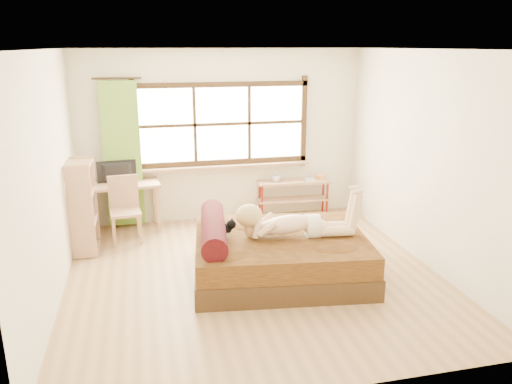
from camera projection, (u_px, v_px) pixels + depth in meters
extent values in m
plane|color=#9E754C|center=(254.00, 275.00, 6.19)|extent=(4.50, 4.50, 0.00)
plane|color=white|center=(253.00, 49.00, 5.43)|extent=(4.50, 4.50, 0.00)
plane|color=silver|center=(222.00, 136.00, 7.91)|extent=(4.50, 0.00, 4.50)
plane|color=silver|center=(320.00, 240.00, 3.71)|extent=(4.50, 0.00, 4.50)
plane|color=silver|center=(48.00, 181.00, 5.33)|extent=(0.00, 4.50, 4.50)
plane|color=silver|center=(427.00, 160.00, 6.30)|extent=(0.00, 4.50, 4.50)
cube|color=#FFEDBF|center=(222.00, 124.00, 7.85)|extent=(2.60, 0.01, 1.30)
cube|color=#A77D5B|center=(224.00, 166.00, 7.97)|extent=(2.80, 0.16, 0.04)
cube|color=#467C22|center=(122.00, 155.00, 7.52)|extent=(0.55, 0.10, 2.20)
cube|color=black|center=(280.00, 265.00, 6.17)|extent=(2.27, 1.91, 0.26)
cube|color=#351A0C|center=(280.00, 245.00, 6.10)|extent=(2.23, 1.87, 0.26)
cylinder|color=black|center=(213.00, 228.00, 5.94)|extent=(0.46, 1.44, 0.29)
cube|color=#A77D5B|center=(118.00, 185.00, 7.45)|extent=(1.25, 0.66, 0.04)
cube|color=#A77D5B|center=(81.00, 217.00, 7.19)|extent=(0.05, 0.05, 0.72)
cube|color=#A77D5B|center=(158.00, 209.00, 7.52)|extent=(0.05, 0.05, 0.72)
cube|color=#A77D5B|center=(81.00, 208.00, 7.60)|extent=(0.05, 0.05, 0.72)
cube|color=#A77D5B|center=(155.00, 201.00, 7.93)|extent=(0.05, 0.05, 0.72)
imported|color=black|center=(117.00, 172.00, 7.45)|extent=(0.58, 0.13, 0.33)
cube|color=#A77D5B|center=(125.00, 212.00, 7.14)|extent=(0.46, 0.46, 0.04)
cube|color=#A77D5B|center=(123.00, 191.00, 7.24)|extent=(0.42, 0.08, 0.48)
cube|color=#A77D5B|center=(114.00, 233.00, 6.98)|extent=(0.04, 0.04, 0.42)
cube|color=#A77D5B|center=(141.00, 230.00, 7.09)|extent=(0.04, 0.04, 0.42)
cube|color=#A77D5B|center=(113.00, 225.00, 7.31)|extent=(0.04, 0.04, 0.42)
cube|color=#A77D5B|center=(138.00, 222.00, 7.42)|extent=(0.04, 0.04, 0.42)
cube|color=#A77D5B|center=(294.00, 182.00, 8.21)|extent=(1.21, 0.38, 0.04)
cube|color=#A77D5B|center=(293.00, 199.00, 8.30)|extent=(1.21, 0.38, 0.03)
cylinder|color=maroon|center=(262.00, 202.00, 8.09)|extent=(0.04, 0.04, 0.60)
cylinder|color=maroon|center=(327.00, 199.00, 8.26)|extent=(0.04, 0.04, 0.60)
cylinder|color=maroon|center=(260.00, 197.00, 8.32)|extent=(0.04, 0.04, 0.60)
cylinder|color=maroon|center=(323.00, 194.00, 8.49)|extent=(0.04, 0.04, 0.60)
cube|color=orange|center=(320.00, 177.00, 8.26)|extent=(0.11, 0.11, 0.08)
imported|color=gray|center=(276.00, 179.00, 8.13)|extent=(0.14, 0.14, 0.10)
imported|color=gray|center=(305.00, 180.00, 8.25)|extent=(0.17, 0.22, 0.02)
cube|color=#A77D5B|center=(87.00, 248.00, 6.89)|extent=(0.32, 0.53, 0.03)
cube|color=#A77D5B|center=(85.00, 221.00, 6.78)|extent=(0.32, 0.53, 0.03)
cube|color=#A77D5B|center=(82.00, 193.00, 6.67)|extent=(0.32, 0.53, 0.03)
cube|color=#A77D5B|center=(79.00, 164.00, 6.56)|extent=(0.32, 0.53, 0.03)
cube|color=#A77D5B|center=(81.00, 213.00, 6.48)|extent=(0.31, 0.04, 1.27)
cube|color=#A77D5B|center=(85.00, 201.00, 6.97)|extent=(0.31, 0.04, 1.27)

